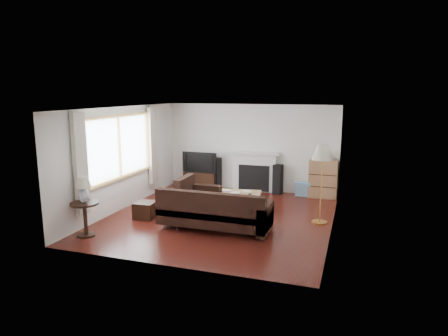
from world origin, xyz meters
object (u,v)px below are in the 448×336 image
(sectional_sofa, at_px, (215,210))
(coffee_table, at_px, (236,201))
(bookshelf, at_px, (323,179))
(floor_lamp, at_px, (321,185))
(tv_stand, at_px, (201,180))
(side_table, at_px, (85,219))

(sectional_sofa, distance_m, coffee_table, 1.42)
(bookshelf, height_order, sectional_sofa, bookshelf)
(bookshelf, bearing_deg, coffee_table, -134.84)
(coffee_table, relative_size, floor_lamp, 0.68)
(bookshelf, xyz_separation_m, coffee_table, (-1.89, -1.90, -0.29))
(sectional_sofa, xyz_separation_m, coffee_table, (0.04, 1.41, -0.18))
(sectional_sofa, relative_size, coffee_table, 2.14)
(tv_stand, relative_size, coffee_table, 0.84)
(sectional_sofa, bearing_deg, side_table, -152.26)
(bookshelf, distance_m, side_table, 6.21)
(bookshelf, bearing_deg, sectional_sofa, -120.21)
(bookshelf, bearing_deg, floor_lamp, -86.73)
(sectional_sofa, bearing_deg, floor_lamp, 27.99)
(sectional_sofa, height_order, coffee_table, sectional_sofa)
(coffee_table, bearing_deg, tv_stand, 122.71)
(tv_stand, distance_m, coffee_table, 2.50)
(sectional_sofa, xyz_separation_m, side_table, (-2.31, -1.22, -0.06))
(side_table, bearing_deg, floor_lamp, 27.86)
(tv_stand, height_order, bookshelf, bookshelf)
(floor_lamp, bearing_deg, sectional_sofa, -152.01)
(coffee_table, bearing_deg, side_table, -140.70)
(coffee_table, height_order, side_table, side_table)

